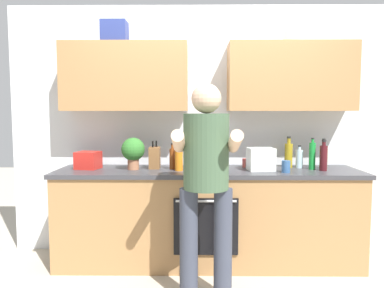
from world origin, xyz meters
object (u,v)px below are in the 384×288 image
Objects in this scene: bottle_oil at (289,155)px; grocery_bag_crisps at (88,160)px; bottle_water at (299,158)px; potted_herb at (133,151)px; cup_ceramic at (246,163)px; person_standing at (206,174)px; bottle_wine at (324,157)px; bottle_juice at (179,159)px; mixing_bowl at (205,165)px; bottle_vinegar at (172,158)px; cup_coffee at (269,163)px; knife_block at (155,158)px; cup_tea at (286,167)px; bottle_soda at (312,156)px; grocery_bag_produce at (261,159)px; bottle_syrup at (324,157)px.

bottle_oil reaches higher than grocery_bag_crisps.
bottle_water is 2.03m from grocery_bag_crisps.
cup_ceramic is at bearing 8.48° from potted_herb.
person_standing is 5.79× the size of bottle_wine.
potted_herb is 1.46× the size of grocery_bag_crisps.
grocery_bag_crisps is (-2.20, 0.10, -0.04)m from bottle_wine.
bottle_juice is at bearing -6.85° from grocery_bag_crisps.
bottle_juice is 0.85× the size of potted_herb.
bottle_vinegar is at bearing 173.98° from mixing_bowl.
bottle_water is 0.29m from cup_coffee.
knife_block is at bearing 19.83° from potted_herb.
knife_block is at bearing 151.05° from bottle_juice.
cup_coffee is (0.64, 0.87, -0.03)m from person_standing.
bottle_wine is at bearing -2.44° from mixing_bowl.
knife_block is at bearing 164.39° from bottle_vinegar.
bottle_water reaches higher than cup_tea.
bottle_juice is at bearing 174.26° from cup_tea.
cup_tea is (0.09, -0.33, 0.01)m from cup_coffee.
bottle_soda is at bearing -12.85° from cup_ceramic.
bottle_soda is (1.02, 0.73, 0.06)m from person_standing.
grocery_bag_produce is at bearing -3.94° from bottle_vinegar.
bottle_soda is 1.68m from potted_herb.
bottle_vinegar is 0.82× the size of potted_herb.
bottle_syrup reaches higher than grocery_bag_crisps.
bottle_wine reaches higher than knife_block.
grocery_bag_produce is (-0.20, 0.12, 0.05)m from cup_tea.
potted_herb reaches higher than cup_coffee.
bottle_syrup is at bearing 6.30° from bottle_juice.
bottle_syrup is 1.00× the size of bottle_wine.
bottle_soda is 1.02m from mixing_bowl.
bottle_soda is at bearing -0.51° from grocery_bag_crisps.
person_standing is 5.67× the size of mixing_bowl.
grocery_bag_crisps is at bearing -177.50° from knife_block.
bottle_oil is 1.13m from bottle_vinegar.
bottle_juice is 0.88× the size of mixing_bowl.
bottle_vinegar reaches higher than cup_coffee.
knife_block is at bearing 170.42° from mixing_bowl.
bottle_juice is at bearing 109.87° from person_standing.
knife_block is (-1.62, -0.02, -0.01)m from bottle_syrup.
bottle_water is 0.83× the size of knife_block.
bottle_oil is at bearing 11.13° from mixing_bowl.
potted_herb reaches higher than bottle_water.
grocery_bag_produce is (-0.40, -0.15, 0.01)m from bottle_water.
bottle_soda is at bearing 3.93° from bottle_juice.
grocery_bag_crisps is (-0.63, -0.03, -0.02)m from knife_block.
bottle_soda is 0.99× the size of potted_herb.
bottle_wine is 2.65× the size of cup_tea.
grocery_bag_crisps reaches higher than cup_tea.
person_standing is 1.27m from bottle_wine.
bottle_water is at bearing 135.17° from bottle_wine.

